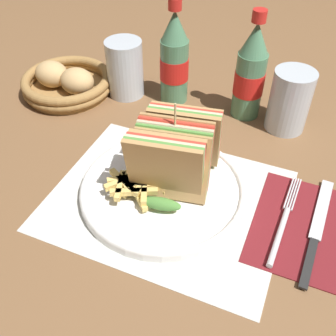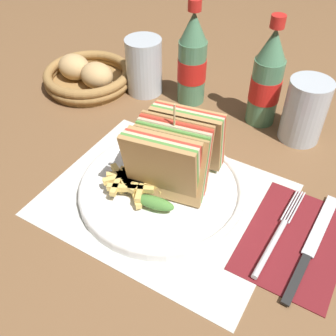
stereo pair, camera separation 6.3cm
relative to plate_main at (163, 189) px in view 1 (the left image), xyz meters
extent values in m
plane|color=brown|center=(-0.01, 0.01, -0.01)|extent=(4.00, 4.00, 0.00)
cube|color=silver|center=(0.01, -0.01, -0.01)|extent=(0.37, 0.29, 0.00)
cylinder|color=white|center=(0.00, 0.00, 0.00)|extent=(0.27, 0.27, 0.01)
torus|color=white|center=(0.00, 0.00, 0.00)|extent=(0.27, 0.27, 0.01)
cube|color=tan|center=(0.01, -0.03, 0.07)|extent=(0.12, 0.05, 0.11)
cube|color=#518E3D|center=(0.01, -0.02, 0.07)|extent=(0.12, 0.05, 0.11)
cube|color=beige|center=(0.01, -0.01, 0.07)|extent=(0.12, 0.05, 0.11)
cube|color=red|center=(0.01, 0.00, 0.06)|extent=(0.12, 0.05, 0.11)
cube|color=tan|center=(0.01, 0.00, 0.06)|extent=(0.12, 0.05, 0.11)
ellipsoid|color=#518E3D|center=(0.02, -0.05, 0.02)|extent=(0.06, 0.03, 0.02)
cube|color=tan|center=(0.02, -0.01, 0.06)|extent=(0.12, 0.05, 0.11)
cube|color=#518E3D|center=(0.02, 0.00, 0.06)|extent=(0.12, 0.05, 0.11)
cube|color=beige|center=(0.01, 0.01, 0.07)|extent=(0.12, 0.05, 0.11)
cube|color=red|center=(0.01, 0.01, 0.07)|extent=(0.12, 0.05, 0.11)
cube|color=tan|center=(0.01, 0.02, 0.07)|extent=(0.12, 0.05, 0.11)
ellipsoid|color=#518E3D|center=(0.02, -0.01, 0.02)|extent=(0.06, 0.03, 0.02)
cube|color=tan|center=(0.01, 0.05, 0.07)|extent=(0.12, 0.05, 0.11)
cube|color=#518E3D|center=(0.01, 0.06, 0.07)|extent=(0.12, 0.05, 0.11)
cube|color=beige|center=(0.01, 0.07, 0.07)|extent=(0.12, 0.05, 0.11)
cube|color=red|center=(0.01, 0.08, 0.06)|extent=(0.12, 0.05, 0.11)
cube|color=tan|center=(0.01, 0.08, 0.06)|extent=(0.12, 0.05, 0.11)
ellipsoid|color=#518E3D|center=(0.02, 0.03, 0.02)|extent=(0.06, 0.03, 0.02)
cylinder|color=tan|center=(0.01, 0.02, 0.08)|extent=(0.00, 0.00, 0.15)
cube|color=#E5C166|center=(-0.04, -0.02, 0.01)|extent=(0.05, 0.04, 0.01)
cube|color=#E5C166|center=(-0.02, -0.01, 0.01)|extent=(0.07, 0.03, 0.01)
cube|color=#E5C166|center=(-0.02, -0.04, 0.01)|extent=(0.05, 0.04, 0.01)
cube|color=#E5C166|center=(-0.04, -0.02, 0.01)|extent=(0.02, 0.06, 0.01)
cube|color=#E5C166|center=(-0.02, -0.02, 0.02)|extent=(0.06, 0.06, 0.01)
cube|color=#E5C166|center=(-0.06, -0.04, 0.02)|extent=(0.03, 0.06, 0.01)
cube|color=#E5C166|center=(-0.02, -0.03, 0.02)|extent=(0.06, 0.03, 0.01)
cube|color=#E5C166|center=(-0.03, -0.02, 0.02)|extent=(0.01, 0.05, 0.01)
cube|color=#E5C166|center=(-0.03, -0.04, 0.02)|extent=(0.07, 0.04, 0.01)
cube|color=#E5C166|center=(-0.05, -0.03, 0.02)|extent=(0.04, 0.04, 0.01)
cube|color=#E5C166|center=(-0.06, -0.03, 0.02)|extent=(0.04, 0.05, 0.01)
cube|color=#E5C166|center=(-0.06, -0.03, 0.02)|extent=(0.06, 0.04, 0.01)
cube|color=#E5C166|center=(-0.02, -0.04, 0.02)|extent=(0.03, 0.05, 0.01)
cube|color=#E5C166|center=(-0.05, -0.02, 0.02)|extent=(0.06, 0.05, 0.01)
cube|color=maroon|center=(0.22, 0.02, -0.01)|extent=(0.14, 0.20, 0.00)
cylinder|color=silver|center=(0.19, -0.02, 0.00)|extent=(0.01, 0.11, 0.01)
cylinder|color=silver|center=(0.19, 0.07, 0.00)|extent=(0.01, 0.08, 0.00)
cylinder|color=silver|center=(0.19, 0.07, 0.00)|extent=(0.01, 0.08, 0.00)
cylinder|color=silver|center=(0.20, 0.07, 0.00)|extent=(0.01, 0.08, 0.00)
cylinder|color=silver|center=(0.20, 0.07, 0.00)|extent=(0.01, 0.08, 0.00)
cube|color=black|center=(0.24, -0.05, 0.00)|extent=(0.02, 0.09, 0.00)
cube|color=silver|center=(0.24, 0.06, 0.00)|extent=(0.02, 0.13, 0.00)
cylinder|color=#4C7F5B|center=(-0.09, 0.27, 0.06)|extent=(0.06, 0.06, 0.13)
cylinder|color=red|center=(-0.09, 0.27, 0.06)|extent=(0.06, 0.06, 0.05)
cone|color=#4C7F5B|center=(-0.09, 0.27, 0.15)|extent=(0.05, 0.05, 0.06)
cylinder|color=red|center=(-0.09, 0.27, 0.19)|extent=(0.03, 0.03, 0.02)
cylinder|color=#4C7F5B|center=(0.06, 0.27, 0.06)|extent=(0.06, 0.06, 0.13)
cylinder|color=red|center=(0.06, 0.27, 0.06)|extent=(0.06, 0.06, 0.05)
cone|color=#4C7F5B|center=(0.06, 0.27, 0.15)|extent=(0.05, 0.05, 0.06)
cylinder|color=red|center=(0.06, 0.27, 0.19)|extent=(0.03, 0.03, 0.02)
cylinder|color=silver|center=(0.15, 0.26, 0.05)|extent=(0.08, 0.08, 0.12)
cylinder|color=silver|center=(-0.19, 0.25, 0.05)|extent=(0.08, 0.08, 0.12)
cylinder|color=olive|center=(-0.32, 0.20, 0.00)|extent=(0.18, 0.18, 0.01)
torus|color=olive|center=(-0.32, 0.20, 0.01)|extent=(0.19, 0.19, 0.02)
torus|color=olive|center=(-0.32, 0.20, 0.02)|extent=(0.19, 0.19, 0.02)
ellipsoid|color=tan|center=(-0.28, 0.20, 0.03)|extent=(0.07, 0.06, 0.06)
ellipsoid|color=tan|center=(-0.35, 0.20, 0.03)|extent=(0.07, 0.06, 0.06)
camera|label=1|loc=(0.18, -0.41, 0.46)|focal=42.00mm
camera|label=2|loc=(0.24, -0.38, 0.46)|focal=42.00mm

